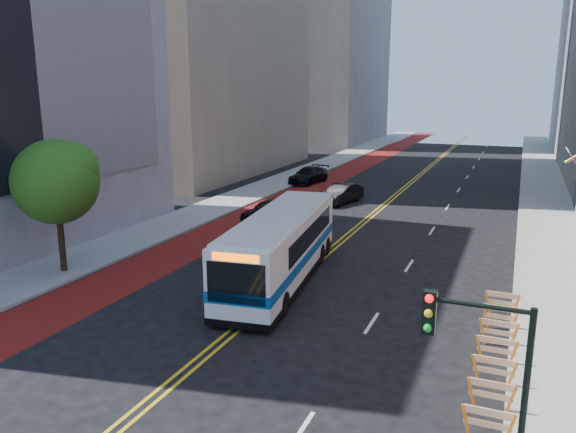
% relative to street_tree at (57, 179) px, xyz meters
% --- Properties ---
extents(ground, '(160.00, 160.00, 0.00)m').
position_rel_street_tree_xyz_m(ground, '(11.24, -6.04, -4.91)').
color(ground, black).
rests_on(ground, ground).
extents(sidewalk_left, '(4.00, 140.00, 0.15)m').
position_rel_street_tree_xyz_m(sidewalk_left, '(-0.76, 23.96, -4.84)').
color(sidewalk_left, gray).
rests_on(sidewalk_left, ground).
extents(sidewalk_right, '(4.00, 140.00, 0.15)m').
position_rel_street_tree_xyz_m(sidewalk_right, '(23.24, 23.96, -4.84)').
color(sidewalk_right, gray).
rests_on(sidewalk_right, ground).
extents(bus_lane_paint, '(3.60, 140.00, 0.01)m').
position_rel_street_tree_xyz_m(bus_lane_paint, '(3.14, 23.96, -4.91)').
color(bus_lane_paint, maroon).
rests_on(bus_lane_paint, ground).
extents(center_line_inner, '(0.14, 140.00, 0.01)m').
position_rel_street_tree_xyz_m(center_line_inner, '(11.06, 23.96, -4.91)').
color(center_line_inner, gold).
rests_on(center_line_inner, ground).
extents(center_line_outer, '(0.14, 140.00, 0.01)m').
position_rel_street_tree_xyz_m(center_line_outer, '(11.42, 23.96, -4.91)').
color(center_line_outer, gold).
rests_on(center_line_outer, ground).
extents(lane_dashes, '(0.14, 98.20, 0.01)m').
position_rel_street_tree_xyz_m(lane_dashes, '(16.04, 31.96, -4.90)').
color(lane_dashes, silver).
rests_on(lane_dashes, ground).
extents(construction_barriers, '(1.42, 10.91, 1.00)m').
position_rel_street_tree_xyz_m(construction_barriers, '(20.84, -2.62, -4.24)').
color(construction_barriers, orange).
rests_on(construction_barriers, ground).
extents(street_tree, '(4.20, 4.20, 6.70)m').
position_rel_street_tree_xyz_m(street_tree, '(0.00, 0.00, 0.00)').
color(street_tree, black).
rests_on(street_tree, sidewalk_left).
extents(traffic_signal, '(2.21, 0.34, 5.07)m').
position_rel_street_tree_xyz_m(traffic_signal, '(20.66, -9.55, -1.19)').
color(traffic_signal, black).
rests_on(traffic_signal, sidewalk_right).
extents(transit_bus, '(4.28, 12.66, 3.41)m').
position_rel_street_tree_xyz_m(transit_bus, '(10.68, 3.21, -3.13)').
color(transit_bus, silver).
rests_on(transit_bus, ground).
extents(car_a, '(3.22, 4.84, 1.53)m').
position_rel_street_tree_xyz_m(car_a, '(4.86, 14.46, -4.15)').
color(car_a, black).
rests_on(car_a, ground).
extents(car_b, '(2.72, 5.03, 1.57)m').
position_rel_street_tree_xyz_m(car_b, '(7.81, 22.21, -4.12)').
color(car_b, black).
rests_on(car_b, ground).
extents(car_c, '(2.98, 5.63, 1.55)m').
position_rel_street_tree_xyz_m(car_c, '(1.94, 30.25, -4.13)').
color(car_c, black).
rests_on(car_c, ground).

